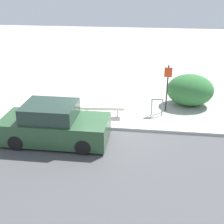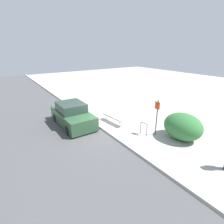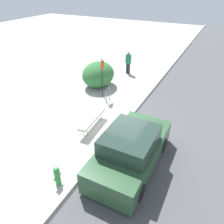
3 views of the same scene
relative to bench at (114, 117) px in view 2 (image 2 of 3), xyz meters
The scene contains 9 objects.
ground_plane 1.38m from the bench, 73.36° to the right, with size 60.00×60.00×0.00m, color #ADAAA3.
road_strip 6.42m from the bench, 86.68° to the right, with size 60.00×10.00×0.01m.
curb 1.36m from the bench, 73.36° to the right, with size 60.00×0.20×0.13m.
bench is the anchor object (origin of this frame).
bike_rack 2.61m from the bench, 11.80° to the left, with size 0.55×0.11×0.83m.
sign_post 3.32m from the bench, 20.58° to the left, with size 0.36×0.08×2.30m.
fire_hydrant 3.54m from the bench, 167.97° to the right, with size 0.36×0.22×0.77m.
shrub_hedge 4.72m from the bench, 26.70° to the left, with size 2.35×1.95×1.59m.
parked_car_near 2.98m from the bench, 119.90° to the right, with size 4.19×1.92×1.59m.
Camera 2 is at (9.33, -5.49, 5.24)m, focal length 28.00 mm.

